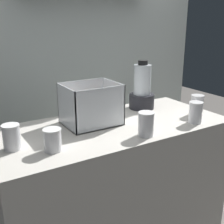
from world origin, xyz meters
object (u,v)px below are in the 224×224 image
object	(u,v)px
juice_cup_carrot_middle	(146,126)
juice_cup_pomegranate_far_right	(197,106)
blender_pitcher	(142,90)
juice_cup_beet_far_left	(12,139)
carrot_display_bin	(92,112)
juice_cup_pomegranate_right	(195,114)
juice_cup_carrot_left	(53,141)

from	to	relation	value
juice_cup_carrot_middle	juice_cup_pomegranate_far_right	distance (m)	0.52
blender_pitcher	juice_cup_carrot_middle	bearing A→B (deg)	-124.37
juice_cup_beet_far_left	juice_cup_carrot_middle	xyz separation A→B (m)	(0.65, -0.20, 0.00)
carrot_display_bin	juice_cup_beet_far_left	xyz separation A→B (m)	(-0.50, -0.12, -0.02)
juice_cup_beet_far_left	juice_cup_pomegranate_right	world-z (taller)	juice_cup_pomegranate_right
juice_cup_carrot_left	juice_cup_beet_far_left	bearing A→B (deg)	144.56
blender_pitcher	carrot_display_bin	bearing A→B (deg)	-167.33
juice_cup_carrot_left	juice_cup_pomegranate_far_right	xyz separation A→B (m)	(1.00, 0.04, 0.01)
juice_cup_beet_far_left	blender_pitcher	bearing A→B (deg)	13.29
carrot_display_bin	juice_cup_beet_far_left	bearing A→B (deg)	-166.16
juice_cup_carrot_left	juice_cup_pomegranate_right	world-z (taller)	juice_cup_pomegranate_right
carrot_display_bin	juice_cup_pomegranate_right	distance (m)	0.62
blender_pitcher	juice_cup_pomegranate_right	bearing A→B (deg)	-76.99
blender_pitcher	juice_cup_beet_far_left	size ratio (longest dim) A/B	2.67
carrot_display_bin	juice_cup_pomegranate_far_right	xyz separation A→B (m)	(0.66, -0.20, -0.02)
blender_pitcher	juice_cup_beet_far_left	xyz separation A→B (m)	(-0.93, -0.22, -0.07)
juice_cup_pomegranate_right	juice_cup_pomegranate_far_right	world-z (taller)	same
carrot_display_bin	juice_cup_beet_far_left	size ratio (longest dim) A/B	2.51
juice_cup_carrot_left	juice_cup_carrot_middle	distance (m)	0.50
juice_cup_beet_far_left	juice_cup_carrot_middle	bearing A→B (deg)	-16.72
carrot_display_bin	juice_cup_pomegranate_far_right	world-z (taller)	carrot_display_bin
juice_cup_beet_far_left	juice_cup_pomegranate_right	bearing A→B (deg)	-10.26
juice_cup_pomegranate_far_right	juice_cup_beet_far_left	bearing A→B (deg)	176.19
blender_pitcher	juice_cup_pomegranate_far_right	bearing A→B (deg)	-53.09
juice_cup_beet_far_left	juice_cup_carrot_middle	distance (m)	0.68
juice_cup_beet_far_left	juice_cup_pomegranate_right	xyz separation A→B (m)	(1.03, -0.19, 0.00)
carrot_display_bin	juice_cup_pomegranate_right	bearing A→B (deg)	-30.02
juice_cup_carrot_middle	juice_cup_pomegranate_far_right	xyz separation A→B (m)	(0.51, 0.12, 0.00)
juice_cup_carrot_left	juice_cup_carrot_middle	size ratio (longest dim) A/B	0.84
juice_cup_carrot_middle	juice_cup_pomegranate_far_right	bearing A→B (deg)	13.09
carrot_display_bin	juice_cup_carrot_left	bearing A→B (deg)	-144.79
carrot_display_bin	juice_cup_carrot_left	distance (m)	0.41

